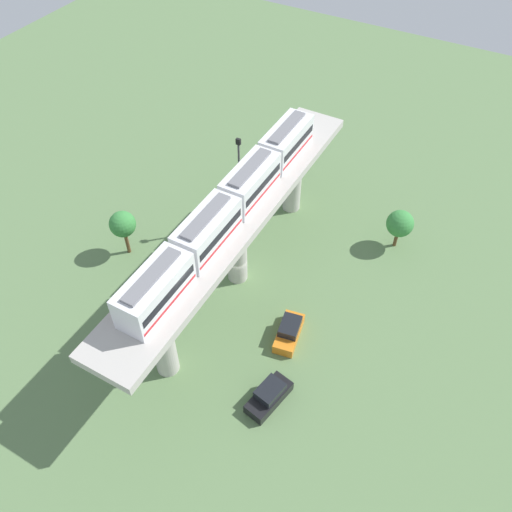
% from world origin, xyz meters
% --- Properties ---
extents(ground_plane, '(120.00, 120.00, 0.00)m').
position_xyz_m(ground_plane, '(0.00, 0.00, 0.00)').
color(ground_plane, '#5B7A4C').
extents(viaduct, '(5.20, 35.80, 8.43)m').
position_xyz_m(viaduct, '(0.00, 0.00, 6.52)').
color(viaduct, '#B7B2AA').
rests_on(viaduct, ground).
extents(train, '(2.64, 27.45, 3.24)m').
position_xyz_m(train, '(0.00, -0.83, 9.96)').
color(train, silver).
rests_on(train, viaduct).
extents(parked_car_orange, '(2.52, 4.45, 1.76)m').
position_xyz_m(parked_car_orange, '(7.52, -3.83, 0.74)').
color(parked_car_orange, orange).
rests_on(parked_car_orange, ground).
extents(parked_car_black, '(2.58, 4.47, 1.76)m').
position_xyz_m(parked_car_black, '(8.90, -10.16, 0.74)').
color(parked_car_black, black).
rests_on(parked_car_black, ground).
extents(tree_near_viaduct, '(2.73, 2.73, 4.44)m').
position_xyz_m(tree_near_viaduct, '(11.97, 11.58, 3.04)').
color(tree_near_viaduct, brown).
rests_on(tree_near_viaduct, ground).
extents(tree_mid_lot, '(2.61, 2.61, 5.19)m').
position_xyz_m(tree_mid_lot, '(-11.40, -2.49, 3.83)').
color(tree_mid_lot, brown).
rests_on(tree_mid_lot, ground).
extents(signal_post, '(0.44, 0.28, 11.03)m').
position_xyz_m(signal_post, '(-3.40, 6.40, 6.04)').
color(signal_post, '#4C4C51').
rests_on(signal_post, ground).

